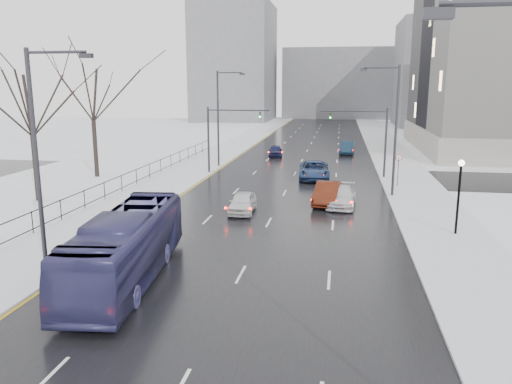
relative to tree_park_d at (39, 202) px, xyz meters
The scene contains 25 objects.
road 31.51m from the tree_park_d, 55.60° to the left, with size 16.00×150.00×0.04m, color black.
cross_road 22.65m from the tree_park_d, 38.19° to the left, with size 130.00×10.00×0.04m, color black.
sidewalk_left 27.01m from the tree_park_d, 74.32° to the left, with size 5.00×150.00×0.16m, color silver.
sidewalk_right 38.43m from the tree_park_d, 42.57° to the left, with size 5.00×150.00×0.16m, color silver.
park_strip 26.09m from the tree_park_d, 94.84° to the left, with size 14.00×150.00×0.12m, color white.
tree_park_d is the anchor object (origin of this frame).
tree_park_e 10.01m from the tree_park_d, 92.29° to the left, with size 9.45×9.45×13.50m, color black, non-canonical shape.
iron_fence 6.31m from the tree_park_d, 39.81° to the right, with size 0.06×70.00×1.30m.
streetlight_r_mid 27.24m from the tree_park_d, 13.01° to the left, with size 2.95×0.25×10.00m.
streetlight_l_near 17.90m from the tree_park_d, 55.47° to the right, with size 2.95×0.25×10.00m.
streetlight_l_far 21.17m from the tree_park_d, 61.85° to the left, with size 2.95×0.25×10.00m.
lamppost_r_mid 29.23m from the tree_park_d, ahead, with size 0.36×0.36×4.28m.
mast_signal_right 29.05m from the tree_park_d, 29.12° to the left, with size 6.10×0.33×6.50m.
mast_signal_left 17.96m from the tree_park_d, 53.20° to the left, with size 6.10×0.33×6.50m.
no_uturn_sign 28.88m from the tree_park_d, 20.32° to the left, with size 0.60×0.06×2.70m.
bldg_far_right 93.70m from the tree_park_d, 60.51° to the left, with size 24.00×20.00×22.00m, color slate.
bldg_far_left 92.17m from the tree_park_d, 92.64° to the left, with size 18.00×22.00×28.00m, color slate.
bldg_far_center 108.59m from the tree_park_d, 78.38° to the left, with size 30.00×18.00×18.00m, color slate.
bus 18.74m from the tree_park_d, 45.89° to the right, with size 2.58×11.02×3.07m, color navy.
sedan_center_near 15.71m from the tree_park_d, ahead, with size 1.62×4.03×1.37m, color silver.
sedan_right_near 21.48m from the tree_park_d, ahead, with size 1.69×4.84×1.60m, color #501B0D.
sedan_right_cross 23.48m from the tree_park_d, 32.55° to the left, with size 2.70×5.87×1.63m, color navy.
sedan_right_far 22.43m from the tree_park_d, ahead, with size 1.95×4.81×1.39m, color silver.
sedan_center_far 30.57m from the tree_park_d, 62.10° to the left, with size 1.61×4.00×1.36m, color #14163C.
sedan_right_distant 38.31m from the tree_park_d, 53.20° to the left, with size 1.66×4.77×1.57m, color #14283C.
Camera 1 is at (4.27, 0.92, 8.48)m, focal length 35.00 mm.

